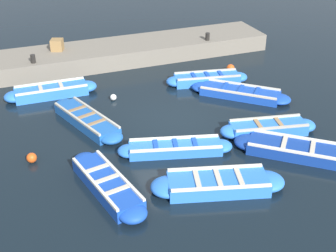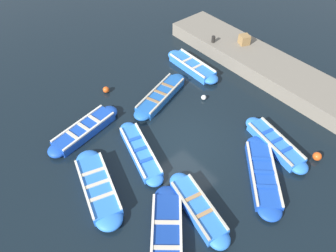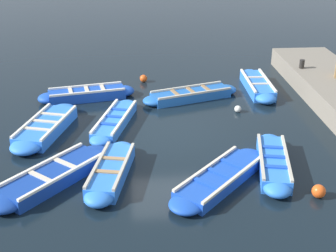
% 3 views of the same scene
% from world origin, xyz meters
% --- Properties ---
extents(ground_plane, '(120.00, 120.00, 0.00)m').
position_xyz_m(ground_plane, '(0.00, 0.00, 0.00)').
color(ground_plane, black).
extents(boat_broadside, '(3.27, 3.61, 0.42)m').
position_xyz_m(boat_broadside, '(3.24, 2.82, 0.18)').
color(boat_broadside, navy).
rests_on(boat_broadside, ground).
extents(boat_bow_out, '(0.90, 3.58, 0.46)m').
position_xyz_m(boat_bow_out, '(-3.85, -3.60, 0.20)').
color(boat_bow_out, blue).
rests_on(boat_bow_out, ground).
extents(boat_near_quay, '(3.73, 1.49, 0.44)m').
position_xyz_m(boat_near_quay, '(2.86, -3.13, 0.19)').
color(boat_near_quay, '#1947B7').
rests_on(boat_near_quay, ground).
extents(boat_alongside, '(1.39, 3.39, 0.44)m').
position_xyz_m(boat_alongside, '(1.73, 2.71, 0.19)').
color(boat_alongside, blue).
rests_on(boat_alongside, ground).
extents(boat_outer_left, '(3.28, 3.47, 0.37)m').
position_xyz_m(boat_outer_left, '(-1.15, 3.23, 0.16)').
color(boat_outer_left, '#1947B7').
rests_on(boat_outer_left, ground).
extents(boat_stern_in, '(1.63, 3.66, 0.38)m').
position_xyz_m(boat_stern_in, '(1.73, -0.65, 0.16)').
color(boat_stern_in, blue).
rests_on(boat_stern_in, ground).
extents(boat_inner_gap, '(1.37, 3.48, 0.44)m').
position_xyz_m(boat_inner_gap, '(-2.75, 2.58, 0.19)').
color(boat_inner_gap, blue).
rests_on(boat_inner_gap, ground).
extents(boat_centre, '(1.93, 3.86, 0.44)m').
position_xyz_m(boat_centre, '(3.93, -0.26, 0.19)').
color(boat_centre, blue).
rests_on(boat_centre, ground).
extents(boat_drifting, '(3.89, 1.96, 0.40)m').
position_xyz_m(boat_drifting, '(-1.09, -2.83, 0.17)').
color(boat_drifting, '#1E59AD').
rests_on(boat_drifting, ground).
extents(quay_wall, '(2.48, 13.91, 0.76)m').
position_xyz_m(quay_wall, '(-6.60, 0.00, 0.38)').
color(quay_wall, slate).
rests_on(quay_wall, ground).
extents(bollard_north, '(0.20, 0.20, 0.35)m').
position_xyz_m(bollard_north, '(-5.71, -3.97, 0.93)').
color(bollard_north, black).
rests_on(bollard_north, quay_wall).
extents(wooden_crate, '(0.65, 0.65, 0.50)m').
position_xyz_m(wooden_crate, '(-6.86, -2.78, 1.01)').
color(wooden_crate, olive).
rests_on(wooden_crate, quay_wall).
extents(buoy_orange_near, '(0.25, 0.25, 0.25)m').
position_xyz_m(buoy_orange_near, '(-2.61, -1.45, 0.12)').
color(buoy_orange_near, silver).
rests_on(buoy_orange_near, ground).
extents(buoy_yellow_far, '(0.31, 0.31, 0.31)m').
position_xyz_m(buoy_yellow_far, '(0.66, -4.90, 0.16)').
color(buoy_yellow_far, '#E05119').
rests_on(buoy_yellow_far, ground).
extents(buoy_white_drifting, '(0.35, 0.35, 0.35)m').
position_xyz_m(buoy_white_drifting, '(-3.50, 4.06, 0.17)').
color(buoy_white_drifting, '#E05119').
rests_on(buoy_white_drifting, ground).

